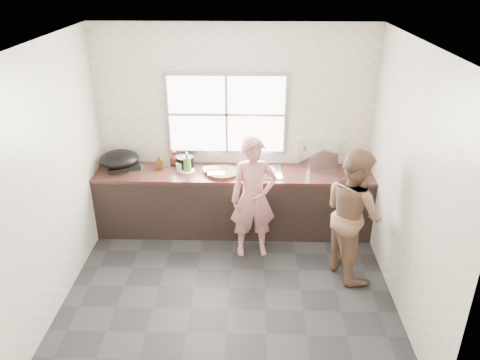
{
  "coord_description": "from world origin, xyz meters",
  "views": [
    {
      "loc": [
        0.23,
        -4.25,
        3.38
      ],
      "look_at": [
        0.1,
        0.65,
        1.05
      ],
      "focal_mm": 35.0,
      "sensor_mm": 36.0,
      "label": 1
    }
  ],
  "objects_px": {
    "person_side": "(353,213)",
    "bowl_mince": "(211,171)",
    "pot_lid_right": "(173,164)",
    "plate_food": "(187,171)",
    "burner": "(123,165)",
    "bowl_crabs": "(266,172)",
    "dish_rack": "(319,155)",
    "pot_lid_left": "(134,168)",
    "woman": "(253,202)",
    "bottle_green": "(187,162)",
    "bowl_held": "(252,177)",
    "bottle_brown_tall": "(160,162)",
    "wok": "(119,159)",
    "glass_jar": "(179,167)",
    "bottle_brown_short": "(175,158)",
    "black_pot": "(185,162)",
    "cutting_board": "(222,173)"
  },
  "relations": [
    {
      "from": "cutting_board",
      "to": "bottle_green",
      "type": "bearing_deg",
      "value": 172.4
    },
    {
      "from": "bottle_brown_short",
      "to": "pot_lid_right",
      "type": "distance_m",
      "value": 0.09
    },
    {
      "from": "black_pot",
      "to": "bottle_green",
      "type": "distance_m",
      "value": 0.13
    },
    {
      "from": "woman",
      "to": "person_side",
      "type": "height_order",
      "value": "person_side"
    },
    {
      "from": "black_pot",
      "to": "glass_jar",
      "type": "bearing_deg",
      "value": -124.93
    },
    {
      "from": "bottle_brown_short",
      "to": "bowl_mince",
      "type": "bearing_deg",
      "value": -26.4
    },
    {
      "from": "bowl_crabs",
      "to": "black_pot",
      "type": "bearing_deg",
      "value": 171.06
    },
    {
      "from": "glass_jar",
      "to": "pot_lid_left",
      "type": "bearing_deg",
      "value": 173.99
    },
    {
      "from": "bottle_green",
      "to": "dish_rack",
      "type": "height_order",
      "value": "dish_rack"
    },
    {
      "from": "pot_lid_left",
      "to": "pot_lid_right",
      "type": "distance_m",
      "value": 0.51
    },
    {
      "from": "bowl_crabs",
      "to": "pot_lid_left",
      "type": "xyz_separation_m",
      "value": [
        -1.74,
        0.14,
        -0.02
      ]
    },
    {
      "from": "bowl_crabs",
      "to": "glass_jar",
      "type": "relative_size",
      "value": 1.67
    },
    {
      "from": "person_side",
      "to": "glass_jar",
      "type": "xyz_separation_m",
      "value": [
        -2.1,
        0.93,
        0.14
      ]
    },
    {
      "from": "cutting_board",
      "to": "person_side",
      "type": "bearing_deg",
      "value": -28.99
    },
    {
      "from": "pot_lid_right",
      "to": "burner",
      "type": "bearing_deg",
      "value": -170.28
    },
    {
      "from": "woman",
      "to": "bottle_brown_short",
      "type": "xyz_separation_m",
      "value": [
        -1.06,
        0.78,
        0.23
      ]
    },
    {
      "from": "glass_jar",
      "to": "wok",
      "type": "distance_m",
      "value": 0.79
    },
    {
      "from": "person_side",
      "to": "bottle_green",
      "type": "height_order",
      "value": "person_side"
    },
    {
      "from": "wok",
      "to": "pot_lid_left",
      "type": "xyz_separation_m",
      "value": [
        0.18,
        0.04,
        -0.15
      ]
    },
    {
      "from": "bowl_crabs",
      "to": "dish_rack",
      "type": "xyz_separation_m",
      "value": [
        0.7,
        0.29,
        0.13
      ]
    },
    {
      "from": "woman",
      "to": "bowl_crabs",
      "type": "relative_size",
      "value": 7.82
    },
    {
      "from": "woman",
      "to": "wok",
      "type": "xyz_separation_m",
      "value": [
        -1.76,
        0.59,
        0.3
      ]
    },
    {
      "from": "pot_lid_left",
      "to": "burner",
      "type": "bearing_deg",
      "value": 166.79
    },
    {
      "from": "bowl_mince",
      "to": "person_side",
      "type": "bearing_deg",
      "value": -27.95
    },
    {
      "from": "bottle_brown_tall",
      "to": "burner",
      "type": "bearing_deg",
      "value": 176.82
    },
    {
      "from": "pot_lid_left",
      "to": "pot_lid_right",
      "type": "relative_size",
      "value": 1.08
    },
    {
      "from": "bowl_crabs",
      "to": "bowl_mince",
      "type": "bearing_deg",
      "value": 176.9
    },
    {
      "from": "bottle_green",
      "to": "bowl_mince",
      "type": "bearing_deg",
      "value": -3.08
    },
    {
      "from": "person_side",
      "to": "bowl_crabs",
      "type": "distance_m",
      "value": 1.3
    },
    {
      "from": "pot_lid_right",
      "to": "bowl_mince",
      "type": "bearing_deg",
      "value": -24.85
    },
    {
      "from": "pot_lid_left",
      "to": "woman",
      "type": "bearing_deg",
      "value": -21.85
    },
    {
      "from": "bowl_held",
      "to": "pot_lid_left",
      "type": "distance_m",
      "value": 1.59
    },
    {
      "from": "burner",
      "to": "wok",
      "type": "xyz_separation_m",
      "value": [
        -0.01,
        -0.08,
        0.13
      ]
    },
    {
      "from": "bowl_held",
      "to": "bottle_brown_short",
      "type": "relative_size",
      "value": 1.14
    },
    {
      "from": "black_pot",
      "to": "bottle_brown_short",
      "type": "distance_m",
      "value": 0.19
    },
    {
      "from": "wok",
      "to": "dish_rack",
      "type": "bearing_deg",
      "value": 4.22
    },
    {
      "from": "plate_food",
      "to": "pot_lid_left",
      "type": "relative_size",
      "value": 0.75
    },
    {
      "from": "glass_jar",
      "to": "pot_lid_right",
      "type": "relative_size",
      "value": 0.44
    },
    {
      "from": "bowl_held",
      "to": "bottle_brown_short",
      "type": "xyz_separation_m",
      "value": [
        -1.04,
        0.44,
        0.06
      ]
    },
    {
      "from": "person_side",
      "to": "glass_jar",
      "type": "distance_m",
      "value": 2.3
    },
    {
      "from": "bowl_held",
      "to": "bottle_brown_tall",
      "type": "relative_size",
      "value": 1.1
    },
    {
      "from": "dish_rack",
      "to": "pot_lid_left",
      "type": "relative_size",
      "value": 1.59
    },
    {
      "from": "person_side",
      "to": "pot_lid_right",
      "type": "bearing_deg",
      "value": 41.06
    },
    {
      "from": "plate_food",
      "to": "burner",
      "type": "xyz_separation_m",
      "value": [
        -0.87,
        0.11,
        0.02
      ]
    },
    {
      "from": "bowl_mince",
      "to": "pot_lid_right",
      "type": "distance_m",
      "value": 0.59
    },
    {
      "from": "glass_jar",
      "to": "pot_lid_right",
      "type": "bearing_deg",
      "value": 119.5
    },
    {
      "from": "person_side",
      "to": "bowl_mince",
      "type": "relative_size",
      "value": 7.45
    },
    {
      "from": "bowl_mince",
      "to": "plate_food",
      "type": "relative_size",
      "value": 1.05
    },
    {
      "from": "cutting_board",
      "to": "dish_rack",
      "type": "relative_size",
      "value": 0.97
    },
    {
      "from": "plate_food",
      "to": "pot_lid_left",
      "type": "height_order",
      "value": "plate_food"
    }
  ]
}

